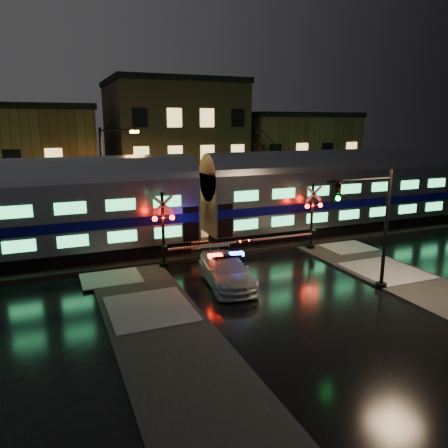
{
  "coord_description": "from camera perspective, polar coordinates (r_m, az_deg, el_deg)",
  "views": [
    {
      "loc": [
        -10.25,
        -20.44,
        7.97
      ],
      "look_at": [
        -0.76,
        2.5,
        2.2
      ],
      "focal_mm": 35.0,
      "sensor_mm": 36.0,
      "label": 1
    }
  ],
  "objects": [
    {
      "name": "train",
      "position": [
        27.33,
        -3.19,
        3.41
      ],
      "size": [
        51.0,
        3.12,
        5.92
      ],
      "color": "black",
      "rests_on": "ballast"
    },
    {
      "name": "streetlight",
      "position": [
        29.9,
        -15.05,
        5.84
      ],
      "size": [
        2.57,
        0.27,
        7.68
      ],
      "color": "black",
      "rests_on": "ground"
    },
    {
      "name": "sidewalk_left",
      "position": [
        16.89,
        -7.23,
        -14.96
      ],
      "size": [
        4.0,
        20.0,
        0.12
      ],
      "primitive_type": "cube",
      "color": "#2D2D2D",
      "rests_on": "ground"
    },
    {
      "name": "ballast",
      "position": [
        28.53,
        -0.51,
        -2.89
      ],
      "size": [
        90.0,
        4.2,
        0.24
      ],
      "primitive_type": "cube",
      "color": "black",
      "rests_on": "ground"
    },
    {
      "name": "traffic_light",
      "position": [
        21.55,
        18.68,
        -0.65
      ],
      "size": [
        3.79,
        0.69,
        5.85
      ],
      "rotation": [
        0.0,
        0.0,
        -0.07
      ],
      "color": "black",
      "rests_on": "ground"
    },
    {
      "name": "ground",
      "position": [
        24.22,
        3.95,
        -6.16
      ],
      "size": [
        120.0,
        120.0,
        0.0
      ],
      "primitive_type": "plane",
      "color": "black",
      "rests_on": "ground"
    },
    {
      "name": "building_mid",
      "position": [
        44.71,
        -6.65,
        10.15
      ],
      "size": [
        12.0,
        11.0,
        11.5
      ],
      "primitive_type": "cube",
      "color": "brown",
      "rests_on": "ground"
    },
    {
      "name": "building_right",
      "position": [
        49.52,
        8.35,
        8.64
      ],
      "size": [
        12.0,
        10.0,
        8.5
      ],
      "primitive_type": "cube",
      "color": "brown",
      "rests_on": "ground"
    },
    {
      "name": "crossing_signal_left",
      "position": [
        24.37,
        -7.08,
        -1.71
      ],
      "size": [
        6.1,
        0.67,
        4.32
      ],
      "color": "black",
      "rests_on": "ground"
    },
    {
      "name": "sidewalk_right",
      "position": [
        23.49,
        25.34,
        -7.92
      ],
      "size": [
        4.0,
        20.0,
        0.12
      ],
      "primitive_type": "cube",
      "color": "#2D2D2D",
      "rests_on": "ground"
    },
    {
      "name": "police_car",
      "position": [
        22.0,
        0.27,
        -6.09
      ],
      "size": [
        2.63,
        5.3,
        1.65
      ],
      "rotation": [
        0.0,
        0.0,
        -0.11
      ],
      "color": "silver",
      "rests_on": "ground"
    },
    {
      "name": "building_left",
      "position": [
        42.67,
        -26.3,
        7.08
      ],
      "size": [
        14.0,
        10.0,
        9.0
      ],
      "primitive_type": "cube",
      "color": "brown",
      "rests_on": "ground"
    },
    {
      "name": "crossing_signal_right",
      "position": [
        28.01,
        10.86,
        0.08
      ],
      "size": [
        6.07,
        0.67,
        4.3
      ],
      "color": "black",
      "rests_on": "ground"
    }
  ]
}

